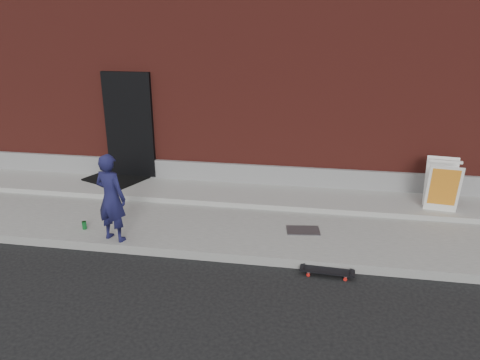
% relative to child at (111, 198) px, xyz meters
% --- Properties ---
extents(ground, '(80.00, 80.00, 0.00)m').
position_rel_child_xyz_m(ground, '(1.84, -0.20, -0.88)').
color(ground, black).
rests_on(ground, ground).
extents(sidewalk, '(20.00, 3.00, 0.15)m').
position_rel_child_xyz_m(sidewalk, '(1.84, 1.30, -0.81)').
color(sidewalk, gray).
rests_on(sidewalk, ground).
extents(apron, '(20.00, 1.20, 0.10)m').
position_rel_child_xyz_m(apron, '(1.84, 2.20, -0.68)').
color(apron, gray).
rests_on(apron, sidewalk).
extents(building, '(20.00, 8.10, 5.00)m').
position_rel_child_xyz_m(building, '(1.84, 6.79, 1.61)').
color(building, maroon).
rests_on(building, ground).
extents(child, '(0.61, 0.48, 1.47)m').
position_rel_child_xyz_m(child, '(0.00, 0.00, 0.00)').
color(child, '#171742').
rests_on(child, sidewalk).
extents(skateboard, '(0.78, 0.24, 0.09)m').
position_rel_child_xyz_m(skateboard, '(3.46, -0.32, -0.81)').
color(skateboard, red).
rests_on(skateboard, ground).
extents(pizza_sign, '(0.64, 0.73, 0.94)m').
position_rel_child_xyz_m(pizza_sign, '(5.50, 1.95, -0.16)').
color(pizza_sign, white).
rests_on(pizza_sign, apron).
extents(soda_can, '(0.09, 0.09, 0.14)m').
position_rel_child_xyz_m(soda_can, '(-0.67, 0.27, -0.66)').
color(soda_can, '#1B8B38').
rests_on(soda_can, sidewalk).
extents(doormat, '(1.42, 1.30, 0.03)m').
position_rel_child_xyz_m(doormat, '(-1.06, 2.50, -0.62)').
color(doormat, black).
rests_on(doormat, apron).
extents(utility_plate, '(0.60, 0.43, 0.02)m').
position_rel_child_xyz_m(utility_plate, '(3.06, 0.82, -0.72)').
color(utility_plate, '#4D4C51').
rests_on(utility_plate, sidewalk).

